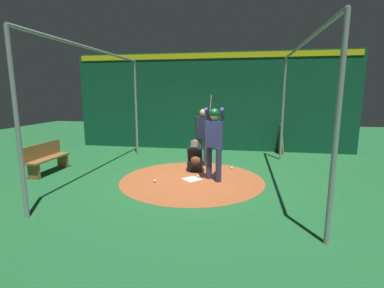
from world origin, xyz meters
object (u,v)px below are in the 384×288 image
umpire (203,134)px  baseball_0 (232,168)px  bat_rack (281,140)px  baseball_1 (155,181)px  home_plate (192,179)px  bench (47,158)px  catcher (195,159)px  batter (214,137)px  baseball_2 (198,176)px

umpire → baseball_0: bearing=74.2°
bat_rack → baseball_1: bearing=-39.8°
umpire → home_plate: bearing=-3.2°
bat_rack → baseball_0: bat_rack is taller
bat_rack → bench: 7.90m
umpire → bench: bearing=-69.8°
baseball_1 → umpire: bearing=152.6°
bat_rack → catcher: bearing=-42.0°
home_plate → catcher: size_ratio=0.45×
batter → baseball_0: bearing=159.5°
batter → baseball_1: (0.47, -1.44, -1.10)m
home_plate → baseball_2: size_ratio=5.68×
bench → baseball_2: 4.30m
baseball_2 → bat_rack: bearing=145.2°
home_plate → bench: size_ratio=0.29×
home_plate → bat_rack: (-3.89, 2.69, 0.49)m
baseball_0 → baseball_1: bearing=-49.2°
baseball_1 → baseball_2: 1.18m
batter → bat_rack: (-3.81, 2.13, -0.65)m
umpire → bench: umpire is taller
baseball_2 → baseball_0: bearing=139.9°
home_plate → batter: (-0.08, 0.55, 1.13)m
umpire → baseball_0: umpire is taller
home_plate → baseball_0: baseball_0 is taller
umpire → bench: 4.53m
catcher → bat_rack: size_ratio=0.88×
bench → baseball_1: (0.31, 3.26, -0.39)m
bat_rack → umpire: bearing=-47.1°
baseball_2 → bench: bearing=-86.1°
batter → bat_rack: 4.41m
bench → catcher: bearing=102.6°
bat_rack → baseball_2: bearing=-34.8°
bat_rack → baseball_2: (3.68, -2.56, -0.45)m
bench → baseball_0: bench is taller
umpire → baseball_1: (1.87, -0.97, -0.95)m
bench → baseball_1: bench is taller
baseball_2 → batter: bearing=72.9°
baseball_0 → bench: bearing=-75.8°
home_plate → umpire: size_ratio=0.24×
umpire → batter: bearing=18.7°
catcher → bat_rack: (-3.05, 2.74, 0.14)m
bat_rack → baseball_2: size_ratio=14.20×
batter → bench: batter is taller
bat_rack → baseball_0: 3.20m
bench → umpire: bearing=110.2°
baseball_1 → home_plate: bearing=114.0°
bench → baseball_1: bearing=84.5°
umpire → baseball_1: size_ratio=23.79×
catcher → umpire: (-0.64, 0.14, 0.63)m
batter → umpire: size_ratio=1.24×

